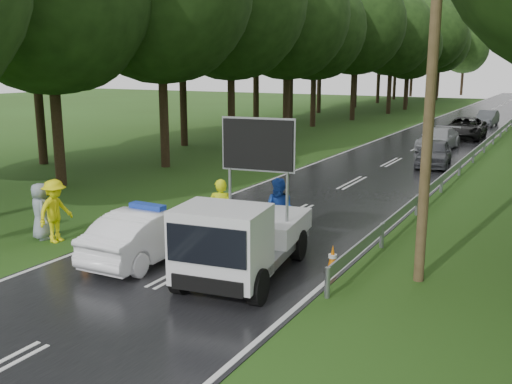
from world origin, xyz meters
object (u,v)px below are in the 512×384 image
Objects in this scene: barrier at (231,229)px; queue_car_first at (434,153)px; queue_car_third at (465,128)px; queue_car_fourth at (487,118)px; police_sedan at (149,234)px; work_truck at (241,238)px; officer at (221,213)px; queue_car_second at (439,139)px; civilian at (280,211)px.

queue_car_first is at bearing 105.38° from barrier.
queue_car_third is (0.97, 28.95, -0.13)m from barrier.
queue_car_third is 1.37× the size of queue_car_fourth.
police_sedan reaches higher than barrier.
police_sedan is 1.05× the size of queue_car_first.
queue_car_first is (0.65, 17.86, -0.33)m from work_truck.
queue_car_first is 12.01m from queue_car_third.
queue_car_second is at bearing -120.19° from officer.
work_truck is 39.63m from queue_car_fourth.
police_sedan is at bearing 35.13° from officer.
queue_car_fourth is at bearing 80.88° from work_truck.
queue_car_first is (3.44, 17.84, -0.00)m from police_sedan.
civilian reaches higher than queue_car_fourth.
queue_car_second is 6.02m from queue_car_third.
civilian is at bearing -131.85° from police_sedan.
officer reaches higher than barrier.
work_truck is 2.94m from civilian.
work_truck reaches higher than queue_car_third.
work_truck is 17.88m from queue_car_first.
officer is 0.43× the size of queue_car_second.
queue_car_third is at bearing 81.06° from work_truck.
queue_car_second is at bearing 109.19° from barrier.
officer is 28.02m from queue_car_third.
police_sedan reaches higher than queue_car_third.
officer is 1.67m from civilian.
queue_car_second reaches higher than barrier.
civilian is 26.96m from queue_car_third.
queue_car_first is at bearing -88.84° from queue_car_third.
barrier is 0.66× the size of queue_car_first.
civilian is (1.33, 1.00, -0.02)m from officer.
queue_car_fourth is at bearing -119.70° from officer.
queue_car_fourth is (1.15, 38.72, -0.22)m from barrier.
civilian is 36.73m from queue_car_fourth.
officer reaches higher than civilian.
queue_car_second is (2.43, 23.84, -0.04)m from police_sedan.
police_sedan is at bearing -92.39° from queue_car_fourth.
queue_car_first is at bearing -76.51° from queue_car_second.
work_truck is at bearing -88.36° from queue_car_fourth.
officer reaches higher than police_sedan.
queue_car_fourth reaches higher than barrier.
queue_car_third is at bearing -120.44° from officer.
work_truck is 2.59× the size of civilian.
queue_car_third reaches higher than queue_car_second.
work_truck is 2.60m from officer.
barrier is 38.73m from queue_car_fourth.
civilian is at bearing -86.26° from queue_car_second.
queue_car_third is at bearing 86.06° from civilian.
queue_car_second is (1.41, 21.95, -0.32)m from officer.
queue_car_third is at bearing -98.30° from police_sedan.
queue_car_second is 0.84× the size of queue_car_third.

